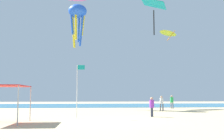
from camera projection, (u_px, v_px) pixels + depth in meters
ground at (116, 121)px, 18.03m from camera, size 110.00×110.00×0.10m
ocean_strip at (101, 105)px, 45.59m from camera, size 110.00×18.40×0.03m
canopy_tent at (3, 87)px, 16.39m from camera, size 2.79×3.17×2.36m
person_near_tent at (172, 101)px, 34.36m from camera, size 0.45×0.42×1.76m
person_leftmost at (162, 102)px, 29.68m from camera, size 0.41×0.40×1.69m
person_central at (152, 105)px, 21.08m from camera, size 0.38×0.40×1.60m
banner_flag at (78, 86)px, 19.88m from camera, size 0.61×0.06×4.07m
kite_octopus_blue at (78, 13)px, 35.53m from camera, size 3.14×3.14×5.91m
kite_delta_yellow at (168, 32)px, 47.24m from camera, size 3.30×3.27×2.64m
kite_diamond_teal at (154, 5)px, 33.16m from camera, size 3.83×3.91×4.63m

